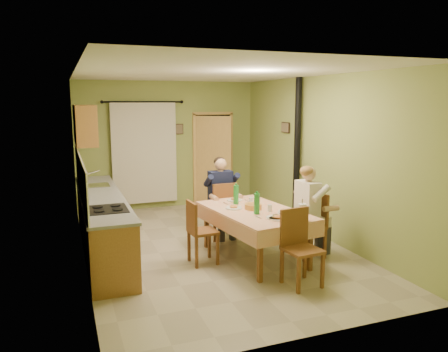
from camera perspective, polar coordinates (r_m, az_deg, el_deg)
name	(u,v)px	position (r m, az deg, el deg)	size (l,w,h in m)	color
floor	(212,246)	(7.30, -1.58, -9.17)	(4.00, 6.00, 0.01)	tan
room_shell	(211,136)	(6.93, -1.65, 5.21)	(4.04, 6.04, 2.82)	#94A454
kitchen_run	(102,222)	(7.21, -15.67, -5.79)	(0.64, 3.64, 1.56)	#905E2C
upper_cabinets	(85,125)	(8.26, -17.73, 6.40)	(0.35, 1.40, 0.70)	#905E2C
curtain	(144,153)	(9.65, -10.35, 3.03)	(1.70, 0.07, 2.22)	black
doorway	(213,159)	(10.03, -1.43, 2.23)	(0.96, 0.50, 2.15)	black
dining_table	(255,234)	(6.68, 4.01, -7.58)	(1.36, 2.00, 0.76)	tan
tableware	(260,207)	(6.49, 4.76, -4.03)	(0.87, 1.61, 0.33)	white
chair_far	(221,222)	(7.66, -0.34, -5.98)	(0.45, 0.45, 1.00)	brown
chair_near	(301,264)	(5.85, 10.06, -11.21)	(0.47, 0.47, 0.99)	brown
chair_right	(309,238)	(6.90, 11.00, -7.95)	(0.45, 0.45, 0.99)	brown
chair_left	(202,244)	(6.51, -2.87, -8.88)	(0.41, 0.41, 0.94)	brown
man_far	(221,189)	(7.53, -0.39, -1.64)	(0.58, 0.47, 1.39)	#141938
man_right	(309,201)	(6.74, 11.07, -3.20)	(0.48, 0.60, 1.39)	silver
stove_flue	(296,173)	(8.36, 9.44, 0.38)	(0.24, 0.24, 2.80)	black
picture_back	(179,129)	(9.84, -5.90, 6.12)	(0.19, 0.03, 0.23)	black
picture_right	(285,127)	(8.82, 8.04, 6.30)	(0.03, 0.31, 0.21)	brown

